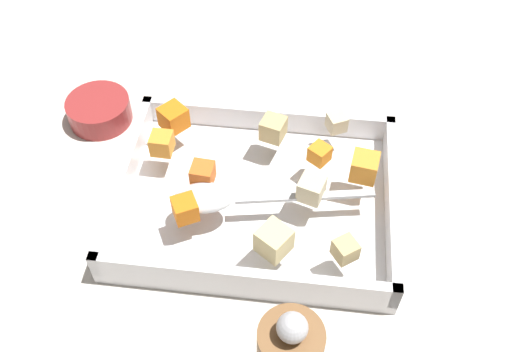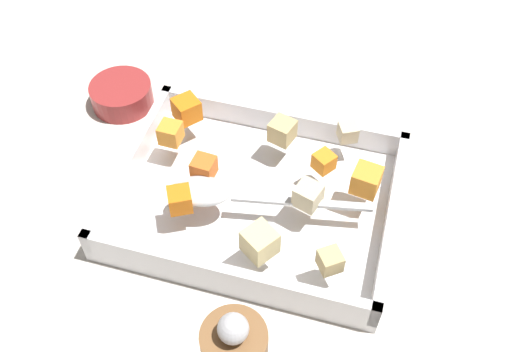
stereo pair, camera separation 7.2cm
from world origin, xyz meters
name	(u,v)px [view 1 (the left image)]	position (x,y,z in m)	size (l,w,h in m)	color
ground_plane	(267,202)	(0.00, 0.00, 0.00)	(4.00, 4.00, 0.00)	beige
baking_dish	(256,199)	(-0.01, -0.01, 0.01)	(0.36, 0.28, 0.05)	silver
carrot_chunk_near_right	(173,118)	(-0.14, 0.08, 0.07)	(0.03, 0.03, 0.03)	orange
carrot_chunk_corner_ne	(364,167)	(0.12, 0.02, 0.07)	(0.03, 0.03, 0.03)	orange
carrot_chunk_corner_nw	(162,143)	(-0.14, 0.03, 0.07)	(0.03, 0.03, 0.03)	orange
carrot_chunk_far_right	(320,154)	(0.06, 0.04, 0.06)	(0.02, 0.02, 0.02)	orange
carrot_chunk_heap_side	(185,209)	(-0.09, -0.07, 0.07)	(0.03, 0.03, 0.03)	orange
carrot_chunk_rim_edge	(203,174)	(-0.08, -0.02, 0.07)	(0.03, 0.03, 0.03)	orange
potato_chunk_near_spoon	(274,241)	(0.02, -0.11, 0.07)	(0.03, 0.03, 0.03)	#E0CC89
potato_chunk_heap_top	(337,122)	(0.08, 0.10, 0.06)	(0.02, 0.02, 0.02)	beige
potato_chunk_far_left	(345,250)	(0.10, -0.11, 0.06)	(0.02, 0.02, 0.02)	tan
potato_chunk_center	(273,128)	(0.00, 0.07, 0.07)	(0.03, 0.03, 0.03)	tan
potato_chunk_front_center	(311,189)	(0.06, -0.02, 0.07)	(0.03, 0.03, 0.03)	beige
serving_spoon	(216,197)	(-0.06, -0.05, 0.06)	(0.25, 0.07, 0.02)	silver
small_prep_bowl	(99,110)	(-0.26, 0.13, 0.02)	(0.09, 0.09, 0.04)	maroon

